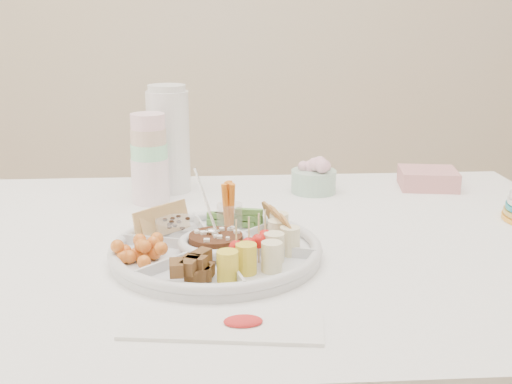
{
  "coord_description": "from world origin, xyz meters",
  "views": [
    {
      "loc": [
        -0.02,
        -1.19,
        1.2
      ],
      "look_at": [
        0.06,
        0.01,
        0.85
      ],
      "focal_mm": 45.0,
      "sensor_mm": 36.0,
      "label": 1
    }
  ],
  "objects": [
    {
      "name": "carrot_cucumber",
      "position": [
        0.01,
        0.03,
        0.82
      ],
      "size": [
        0.12,
        0.12,
        0.09
      ],
      "primitive_type": null,
      "rotation": [
        0.0,
        0.0,
        -0.28
      ],
      "color": "orange",
      "rests_on": "party_tray"
    },
    {
      "name": "bean_dip",
      "position": [
        -0.02,
        -0.09,
        0.79
      ],
      "size": [
        0.12,
        0.12,
        0.04
      ],
      "primitive_type": "cylinder",
      "rotation": [
        0.0,
        0.0,
        -0.28
      ],
      "color": "#46270E",
      "rests_on": "party_tray"
    },
    {
      "name": "thermos",
      "position": [
        -0.14,
        0.37,
        0.89
      ],
      "size": [
        0.12,
        0.12,
        0.27
      ],
      "primitive_type": "cylinder",
      "rotation": [
        0.0,
        0.0,
        0.22
      ],
      "color": "white",
      "rests_on": "dining_table"
    },
    {
      "name": "banana_tomato",
      "position": [
        0.07,
        -0.19,
        0.82
      ],
      "size": [
        0.14,
        0.14,
        0.09
      ],
      "primitive_type": null,
      "rotation": [
        0.0,
        0.0,
        -0.28
      ],
      "color": "#DAD483",
      "rests_on": "party_tray"
    },
    {
      "name": "party_tray",
      "position": [
        -0.02,
        -0.09,
        0.78
      ],
      "size": [
        0.47,
        0.47,
        0.04
      ],
      "primitive_type": "cylinder",
      "rotation": [
        0.0,
        0.0,
        -0.28
      ],
      "color": "white",
      "rests_on": "dining_table"
    },
    {
      "name": "flower_bowl",
      "position": [
        0.22,
        0.33,
        0.8
      ],
      "size": [
        0.12,
        0.12,
        0.08
      ],
      "primitive_type": "cylinder",
      "rotation": [
        0.0,
        0.0,
        -0.09
      ],
      "color": "#7AB099",
      "rests_on": "dining_table"
    },
    {
      "name": "placemat",
      "position": [
        -0.02,
        -0.36,
        0.76
      ],
      "size": [
        0.3,
        0.13,
        0.01
      ],
      "primitive_type": "cube",
      "rotation": [
        0.0,
        0.0,
        -0.13
      ],
      "color": "silver",
      "rests_on": "dining_table"
    },
    {
      "name": "tortillas",
      "position": [
        0.1,
        -0.06,
        0.8
      ],
      "size": [
        0.12,
        0.12,
        0.06
      ],
      "primitive_type": null,
      "rotation": [
        0.0,
        0.0,
        -0.28
      ],
      "color": "#9E5A2C",
      "rests_on": "party_tray"
    },
    {
      "name": "cherries",
      "position": [
        -0.15,
        -0.12,
        0.79
      ],
      "size": [
        0.13,
        0.13,
        0.04
      ],
      "primitive_type": null,
      "rotation": [
        0.0,
        0.0,
        -0.28
      ],
      "color": "orange",
      "rests_on": "party_tray"
    },
    {
      "name": "granola_chunks",
      "position": [
        -0.06,
        -0.22,
        0.79
      ],
      "size": [
        0.12,
        0.12,
        0.04
      ],
      "primitive_type": null,
      "rotation": [
        0.0,
        0.0,
        -0.28
      ],
      "color": "brown",
      "rests_on": "party_tray"
    },
    {
      "name": "pita_raisins",
      "position": [
        -0.11,
        0.0,
        0.8
      ],
      "size": [
        0.15,
        0.15,
        0.06
      ],
      "primitive_type": null,
      "rotation": [
        0.0,
        0.0,
        -0.28
      ],
      "color": "tan",
      "rests_on": "party_tray"
    },
    {
      "name": "napkin_stack",
      "position": [
        0.52,
        0.36,
        0.78
      ],
      "size": [
        0.16,
        0.14,
        0.05
      ],
      "primitive_type": "cube",
      "rotation": [
        0.0,
        0.0,
        -0.16
      ],
      "color": "#D98D8F",
      "rests_on": "dining_table"
    },
    {
      "name": "cup_stack",
      "position": [
        -0.18,
        0.28,
        0.88
      ],
      "size": [
        0.11,
        0.11,
        0.24
      ],
      "primitive_type": "cylinder",
      "rotation": [
        0.0,
        0.0,
        0.29
      ],
      "color": "#DDF1CC",
      "rests_on": "dining_table"
    }
  ]
}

